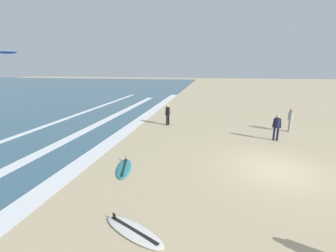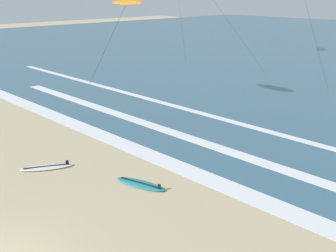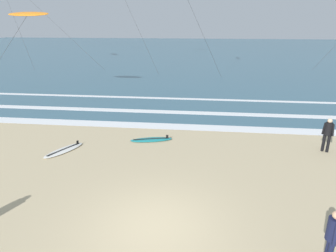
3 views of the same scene
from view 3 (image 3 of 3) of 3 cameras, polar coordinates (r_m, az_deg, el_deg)
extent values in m
plane|color=tan|center=(9.27, -2.67, -18.58)|extent=(160.00, 160.00, 0.00)
cube|color=#386075|center=(60.87, 5.53, 13.95)|extent=(140.00, 90.00, 0.01)
cube|color=white|center=(16.97, 6.09, -0.30)|extent=(49.87, 1.02, 0.01)
cube|color=white|center=(19.67, 6.46, 2.46)|extent=(41.62, 0.73, 0.01)
cube|color=white|center=(23.33, -0.15, 5.29)|extent=(52.94, 0.51, 0.01)
cylinder|color=black|center=(15.53, 27.48, -2.83)|extent=(0.13, 0.13, 0.82)
cylinder|color=black|center=(15.50, 28.19, -2.99)|extent=(0.13, 0.13, 0.82)
cylinder|color=black|center=(15.29, 28.24, -0.47)|extent=(0.32, 0.32, 0.58)
cylinder|color=black|center=(15.32, 27.55, -0.42)|extent=(0.16, 0.15, 0.56)
cylinder|color=black|center=(15.27, 28.91, -0.71)|extent=(0.16, 0.15, 0.56)
sphere|color=#DBB28E|center=(15.18, 28.47, 0.89)|extent=(0.21, 0.21, 0.21)
cylinder|color=#141938|center=(8.83, 28.13, -20.13)|extent=(0.13, 0.13, 0.82)
cylinder|color=#141938|center=(8.35, 29.05, -16.78)|extent=(0.32, 0.32, 0.58)
cylinder|color=#141938|center=(8.21, 29.28, -17.67)|extent=(0.11, 0.15, 0.56)
cylinder|color=#141938|center=(8.51, 28.77, -16.20)|extent=(0.11, 0.15, 0.56)
ellipsoid|color=silver|center=(14.71, -19.23, -4.37)|extent=(1.50, 2.14, 0.09)
cube|color=black|center=(14.69, -19.26, -4.19)|extent=(0.91, 1.63, 0.01)
cube|color=black|center=(15.12, -16.85, -2.95)|extent=(0.07, 0.11, 0.16)
ellipsoid|color=teal|center=(15.12, -3.22, -2.60)|extent=(2.18, 1.12, 0.09)
cube|color=black|center=(15.11, -3.23, -2.43)|extent=(1.75, 0.56, 0.01)
cube|color=black|center=(15.17, -0.15, -1.99)|extent=(0.12, 0.05, 0.16)
cylinder|color=#333333|center=(40.57, -20.28, 17.45)|extent=(11.26, 0.88, 10.24)
cylinder|color=#333333|center=(29.38, 4.04, 22.37)|extent=(6.97, 6.12, 14.50)
ellipsoid|color=orange|center=(24.63, -25.08, 18.76)|extent=(3.25, 1.04, 0.43)
cylinder|color=#333333|center=(26.62, -29.19, 11.36)|extent=(5.81, 0.70, 6.17)
camera|label=1|loc=(15.32, -42.52, 9.68)|focal=24.92mm
camera|label=2|loc=(9.80, 70.15, 13.96)|focal=44.97mm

